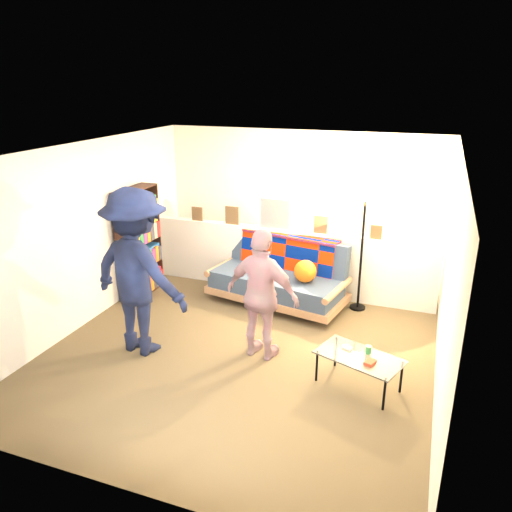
{
  "coord_description": "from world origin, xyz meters",
  "views": [
    {
      "loc": [
        2.02,
        -5.11,
        3.16
      ],
      "look_at": [
        0.0,
        0.4,
        1.05
      ],
      "focal_mm": 35.0,
      "sensor_mm": 36.0,
      "label": 1
    }
  ],
  "objects_px": {
    "futon_sofa": "(280,277)",
    "person_right": "(262,295)",
    "bookshelf": "(139,246)",
    "coffee_table": "(360,358)",
    "person_left": "(138,273)",
    "floor_lamp": "(364,230)"
  },
  "relations": [
    {
      "from": "futon_sofa",
      "to": "person_right",
      "type": "bearing_deg",
      "value": -80.42
    },
    {
      "from": "coffee_table",
      "to": "floor_lamp",
      "type": "xyz_separation_m",
      "value": [
        -0.32,
        1.97,
        0.83
      ]
    },
    {
      "from": "futon_sofa",
      "to": "bookshelf",
      "type": "height_order",
      "value": "bookshelf"
    },
    {
      "from": "person_left",
      "to": "person_right",
      "type": "relative_size",
      "value": 1.27
    },
    {
      "from": "floor_lamp",
      "to": "person_left",
      "type": "xyz_separation_m",
      "value": [
        -2.29,
        -2.07,
        -0.17
      ]
    },
    {
      "from": "bookshelf",
      "to": "futon_sofa",
      "type": "bearing_deg",
      "value": 11.08
    },
    {
      "from": "futon_sofa",
      "to": "floor_lamp",
      "type": "relative_size",
      "value": 1.27
    },
    {
      "from": "floor_lamp",
      "to": "person_right",
      "type": "height_order",
      "value": "floor_lamp"
    },
    {
      "from": "person_right",
      "to": "futon_sofa",
      "type": "bearing_deg",
      "value": -70.16
    },
    {
      "from": "futon_sofa",
      "to": "bookshelf",
      "type": "bearing_deg",
      "value": -168.92
    },
    {
      "from": "floor_lamp",
      "to": "person_left",
      "type": "bearing_deg",
      "value": -137.91
    },
    {
      "from": "bookshelf",
      "to": "floor_lamp",
      "type": "bearing_deg",
      "value": 10.74
    },
    {
      "from": "person_right",
      "to": "person_left",
      "type": "bearing_deg",
      "value": 23.9
    },
    {
      "from": "floor_lamp",
      "to": "person_right",
      "type": "bearing_deg",
      "value": -116.71
    },
    {
      "from": "bookshelf",
      "to": "person_right",
      "type": "relative_size",
      "value": 1.04
    },
    {
      "from": "futon_sofa",
      "to": "coffee_table",
      "type": "xyz_separation_m",
      "value": [
        1.45,
        -1.77,
        -0.05
      ]
    },
    {
      "from": "coffee_table",
      "to": "person_right",
      "type": "xyz_separation_m",
      "value": [
        -1.19,
        0.25,
        0.44
      ]
    },
    {
      "from": "person_left",
      "to": "person_right",
      "type": "distance_m",
      "value": 1.48
    },
    {
      "from": "bookshelf",
      "to": "coffee_table",
      "type": "relative_size",
      "value": 1.64
    },
    {
      "from": "bookshelf",
      "to": "person_right",
      "type": "xyz_separation_m",
      "value": [
        2.36,
        -1.11,
        0.02
      ]
    },
    {
      "from": "bookshelf",
      "to": "person_left",
      "type": "bearing_deg",
      "value": -57.35
    },
    {
      "from": "futon_sofa",
      "to": "floor_lamp",
      "type": "height_order",
      "value": "floor_lamp"
    }
  ]
}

